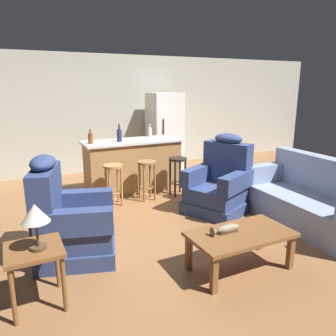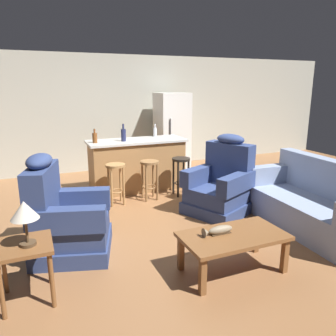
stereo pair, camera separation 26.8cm
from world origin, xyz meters
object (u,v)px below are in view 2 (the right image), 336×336
object	(u,v)px
table_lamp	(24,212)
kitchen_island	(137,165)
bottle_short_amber	(123,135)
bottle_wine_dark	(155,132)
recliner_near_island	(221,186)
end_table	(25,254)
bar_stool_middle	(150,173)
bottle_tall_green	(95,138)
refrigerator	(172,132)
fish_figurine	(218,230)
coffee_table	(233,239)
bar_stool_left	(116,177)
bar_stool_right	(181,169)
recliner_near_lamp	(65,220)
couch	(314,204)

from	to	relation	value
table_lamp	kitchen_island	distance (m)	3.43
bottle_short_amber	bottle_wine_dark	xyz separation A→B (m)	(0.72, 0.30, -0.02)
recliner_near_island	end_table	distance (m)	3.03
kitchen_island	bar_stool_middle	distance (m)	0.63
bottle_tall_green	bottle_short_amber	xyz separation A→B (m)	(0.51, -0.02, 0.02)
bottle_tall_green	refrigerator	bearing A→B (deg)	31.55
fish_figurine	refrigerator	xyz separation A→B (m)	(1.34, 4.24, 0.42)
coffee_table	recliner_near_island	distance (m)	1.70
recliner_near_island	bottle_wine_dark	bearing A→B (deg)	-103.07
fish_figurine	bar_stool_middle	bearing A→B (deg)	87.15
recliner_near_island	kitchen_island	bearing A→B (deg)	-87.02
bar_stool_left	bottle_tall_green	world-z (taller)	bottle_tall_green
fish_figurine	recliner_near_island	size ratio (longest dim) A/B	0.28
end_table	kitchen_island	distance (m)	3.40
refrigerator	bottle_tall_green	xyz separation A→B (m)	(-2.01, -1.23, 0.16)
bar_stool_right	end_table	bearing A→B (deg)	-139.86
recliner_near_lamp	table_lamp	distance (m)	0.99
coffee_table	kitchen_island	size ratio (longest dim) A/B	0.61
fish_figurine	table_lamp	bearing A→B (deg)	173.19
fish_figurine	recliner_near_island	distance (m)	1.72
refrigerator	couch	bearing A→B (deg)	-83.26
refrigerator	bottle_short_amber	xyz separation A→B (m)	(-1.50, -1.26, 0.19)
bar_stool_middle	bar_stool_right	distance (m)	0.59
kitchen_island	end_table	bearing A→B (deg)	-124.89
table_lamp	bottle_tall_green	world-z (taller)	bottle_tall_green
bar_stool_right	bottle_tall_green	size ratio (longest dim) A/B	2.78
couch	recliner_near_lamp	xyz separation A→B (m)	(-3.21, 0.59, 0.08)
coffee_table	bottle_wine_dark	xyz separation A→B (m)	(0.40, 3.35, 0.68)
bar_stool_right	bottle_short_amber	xyz separation A→B (m)	(-0.87, 0.57, 0.60)
recliner_near_island	end_table	size ratio (longest dim) A/B	2.14
recliner_near_island	couch	bearing A→B (deg)	104.94
table_lamp	kitchen_island	xyz separation A→B (m)	(1.90, 2.82, -0.39)
bar_stool_middle	bottle_short_amber	world-z (taller)	bottle_short_amber
bottle_wine_dark	bar_stool_middle	bearing A→B (deg)	-116.49
kitchen_island	bottle_tall_green	size ratio (longest dim) A/B	7.37
recliner_near_lamp	couch	bearing A→B (deg)	6.15
fish_figurine	bottle_wine_dark	world-z (taller)	bottle_wine_dark
coffee_table	bar_stool_right	size ratio (longest dim) A/B	1.62
bar_stool_left	bar_stool_right	size ratio (longest dim) A/B	1.00
coffee_table	bar_stool_middle	size ratio (longest dim) A/B	1.62
end_table	kitchen_island	size ratio (longest dim) A/B	0.31
refrigerator	bar_stool_right	bearing A→B (deg)	-108.91
fish_figurine	table_lamp	world-z (taller)	table_lamp
couch	end_table	world-z (taller)	couch
kitchen_island	table_lamp	bearing A→B (deg)	-124.01
end_table	bar_stool_left	bearing A→B (deg)	57.46
bar_stool_left	bottle_tall_green	distance (m)	0.85
bar_stool_left	bottle_wine_dark	size ratio (longest dim) A/B	2.77
coffee_table	couch	distance (m)	1.71
coffee_table	bar_stool_middle	world-z (taller)	bar_stool_middle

